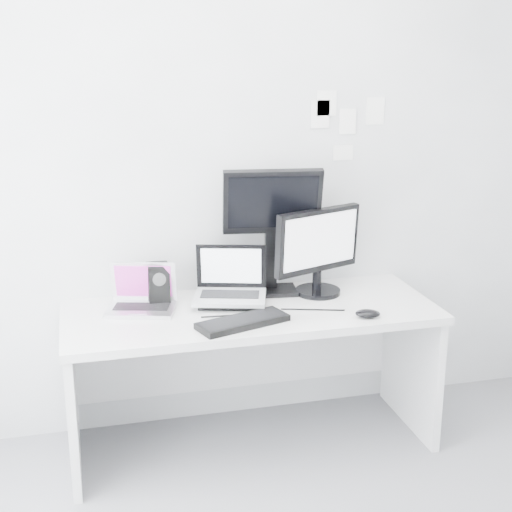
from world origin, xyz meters
name	(u,v)px	position (x,y,z in m)	size (l,w,h in m)	color
back_wall	(234,170)	(0.00, 1.60, 1.35)	(3.60, 3.60, 0.00)	silver
desk	(251,377)	(0.00, 1.25, 0.36)	(1.80, 0.70, 0.73)	silver
macbook	(140,288)	(-0.52, 1.34, 0.85)	(0.32, 0.24, 0.24)	#BCBCC1
speaker	(158,284)	(-0.42, 1.42, 0.83)	(0.10, 0.10, 0.21)	black
dell_laptop	(230,277)	(-0.09, 1.33, 0.88)	(0.35, 0.27, 0.29)	#B0B3B7
rear_monitor	(272,230)	(0.16, 1.46, 1.06)	(0.49, 0.18, 0.67)	black
samsung_monitor	(319,250)	(0.39, 1.38, 0.96)	(0.50, 0.23, 0.46)	black
keyboard	(243,322)	(-0.09, 1.05, 0.74)	(0.43, 0.15, 0.03)	black
mouse	(368,314)	(0.50, 1.00, 0.75)	(0.12, 0.07, 0.04)	black
wall_note_0	(320,114)	(0.45, 1.59, 1.62)	(0.10, 0.00, 0.14)	white
wall_note_1	(348,121)	(0.60, 1.59, 1.58)	(0.09, 0.00, 0.13)	white
wall_note_2	(375,111)	(0.75, 1.59, 1.63)	(0.10, 0.00, 0.14)	white
wall_note_3	(343,152)	(0.58, 1.59, 1.42)	(0.11, 0.00, 0.08)	white
wall_note_4	(327,103)	(0.48, 1.59, 1.67)	(0.10, 0.00, 0.13)	white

